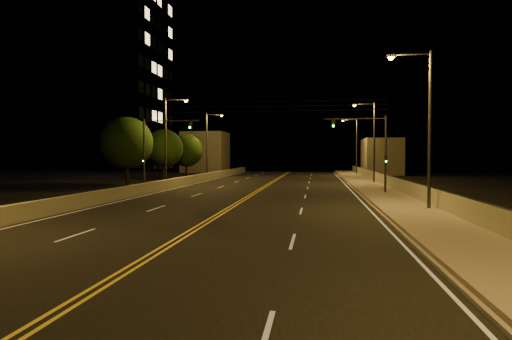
# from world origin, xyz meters

# --- Properties ---
(road) EXTENTS (18.00, 120.00, 0.02)m
(road) POSITION_xyz_m (0.00, 20.00, 0.01)
(road) COLOR black
(road) RESTS_ON ground
(sidewalk) EXTENTS (3.60, 120.00, 0.30)m
(sidewalk) POSITION_xyz_m (10.80, 20.00, 0.15)
(sidewalk) COLOR gray
(sidewalk) RESTS_ON ground
(curb) EXTENTS (0.14, 120.00, 0.15)m
(curb) POSITION_xyz_m (8.93, 20.00, 0.07)
(curb) COLOR gray
(curb) RESTS_ON ground
(parapet_wall) EXTENTS (0.30, 120.00, 1.00)m
(parapet_wall) POSITION_xyz_m (12.45, 20.00, 0.80)
(parapet_wall) COLOR gray
(parapet_wall) RESTS_ON sidewalk
(jersey_barrier) EXTENTS (0.45, 120.00, 0.94)m
(jersey_barrier) POSITION_xyz_m (-9.25, 20.00, 0.47)
(jersey_barrier) COLOR gray
(jersey_barrier) RESTS_ON ground
(distant_building_right) EXTENTS (6.00, 10.00, 6.18)m
(distant_building_right) POSITION_xyz_m (16.50, 70.58, 3.09)
(distant_building_right) COLOR gray
(distant_building_right) RESTS_ON ground
(distant_building_left) EXTENTS (8.00, 8.00, 7.78)m
(distant_building_left) POSITION_xyz_m (-16.00, 74.90, 3.89)
(distant_building_left) COLOR gray
(distant_building_left) RESTS_ON ground
(parapet_rail) EXTENTS (0.06, 120.00, 0.06)m
(parapet_rail) POSITION_xyz_m (12.45, 20.00, 1.33)
(parapet_rail) COLOR black
(parapet_rail) RESTS_ON parapet_wall
(lane_markings) EXTENTS (17.32, 116.00, 0.00)m
(lane_markings) POSITION_xyz_m (0.00, 19.93, 0.02)
(lane_markings) COLOR silver
(lane_markings) RESTS_ON road
(streetlight_1) EXTENTS (2.55, 0.28, 9.26)m
(streetlight_1) POSITION_xyz_m (11.52, 19.64, 5.34)
(streetlight_1) COLOR #2D2D33
(streetlight_1) RESTS_ON ground
(streetlight_2) EXTENTS (2.55, 0.28, 9.26)m
(streetlight_2) POSITION_xyz_m (11.52, 43.49, 5.34)
(streetlight_2) COLOR #2D2D33
(streetlight_2) RESTS_ON ground
(streetlight_3) EXTENTS (2.55, 0.28, 9.26)m
(streetlight_3) POSITION_xyz_m (11.52, 64.95, 5.34)
(streetlight_3) COLOR #2D2D33
(streetlight_3) RESTS_ON ground
(streetlight_5) EXTENTS (2.55, 0.28, 9.26)m
(streetlight_5) POSITION_xyz_m (-9.92, 36.86, 5.34)
(streetlight_5) COLOR #2D2D33
(streetlight_5) RESTS_ON ground
(streetlight_6) EXTENTS (2.55, 0.28, 9.26)m
(streetlight_6) POSITION_xyz_m (-9.92, 53.61, 5.34)
(streetlight_6) COLOR #2D2D33
(streetlight_6) RESTS_ON ground
(traffic_signal_right) EXTENTS (5.11, 0.31, 6.56)m
(traffic_signal_right) POSITION_xyz_m (10.04, 30.24, 4.10)
(traffic_signal_right) COLOR #2D2D33
(traffic_signal_right) RESTS_ON ground
(traffic_signal_left) EXTENTS (5.11, 0.31, 6.56)m
(traffic_signal_left) POSITION_xyz_m (-8.84, 30.24, 4.10)
(traffic_signal_left) COLOR #2D2D33
(traffic_signal_left) RESTS_ON ground
(overhead_wires) EXTENTS (22.00, 0.03, 0.83)m
(overhead_wires) POSITION_xyz_m (0.00, 29.50, 7.40)
(overhead_wires) COLOR black
(building_tower) EXTENTS (24.00, 15.00, 30.22)m
(building_tower) POSITION_xyz_m (-30.55, 56.20, 14.54)
(building_tower) COLOR gray
(building_tower) RESTS_ON ground
(tree_0) EXTENTS (5.40, 5.40, 7.32)m
(tree_0) POSITION_xyz_m (-14.11, 36.08, 4.61)
(tree_0) COLOR black
(tree_0) RESTS_ON ground
(tree_1) EXTENTS (4.93, 4.93, 6.68)m
(tree_1) POSITION_xyz_m (-14.14, 46.98, 4.21)
(tree_1) COLOR black
(tree_1) RESTS_ON ground
(tree_2) EXTENTS (4.72, 4.72, 6.40)m
(tree_2) POSITION_xyz_m (-13.18, 53.45, 4.03)
(tree_2) COLOR black
(tree_2) RESTS_ON ground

